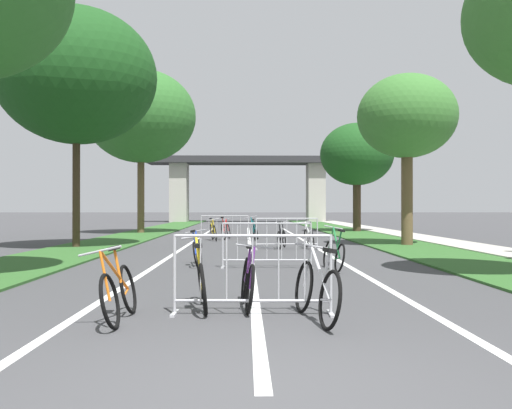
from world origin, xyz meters
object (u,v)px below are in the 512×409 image
at_px(crowd_barrier_fourth, 225,228).
at_px(bicycle_orange_6, 119,291).
at_px(bicycle_silver_2, 316,290).
at_px(bicycle_white_3, 309,238).
at_px(crowd_barrier_nearest, 253,275).
at_px(bicycle_blue_8, 197,251).
at_px(bicycle_teal_7, 255,231).
at_px(tree_left_pine_far, 141,117).
at_px(tree_right_maple_mid, 407,117).
at_px(crowd_barrier_second, 267,246).
at_px(bicycle_yellow_10, 201,281).
at_px(bicycle_yellow_0, 213,231).
at_px(crowd_barrier_third, 287,234).
at_px(bicycle_purple_5, 248,282).
at_px(tree_right_pine_near, 357,155).
at_px(bicycle_green_9, 334,254).
at_px(bicycle_black_1, 282,238).
at_px(bicycle_red_4, 226,230).
at_px(tree_left_cypress_far, 76,77).

distance_m(crowd_barrier_fourth, bicycle_orange_6, 17.25).
relative_size(bicycle_silver_2, bicycle_white_3, 1.05).
xyz_separation_m(crowd_barrier_nearest, bicycle_blue_8, (-1.27, 6.19, -0.16)).
height_order(crowd_barrier_fourth, bicycle_teal_7, bicycle_teal_7).
relative_size(tree_left_pine_far, tree_right_maple_mid, 1.41).
bearing_deg(crowd_barrier_second, bicycle_yellow_10, -101.97).
height_order(crowd_barrier_fourth, bicycle_yellow_10, crowd_barrier_fourth).
xyz_separation_m(crowd_barrier_fourth, bicycle_white_3, (3.06, -5.17, -0.15)).
xyz_separation_m(bicycle_yellow_0, bicycle_orange_6, (-0.17, -16.64, -0.02)).
height_order(crowd_barrier_third, bicycle_yellow_10, crowd_barrier_third).
bearing_deg(bicycle_purple_5, bicycle_yellow_0, -88.69).
bearing_deg(crowd_barrier_fourth, bicycle_silver_2, -84.07).
xyz_separation_m(tree_right_maple_mid, crowd_barrier_nearest, (-5.74, -12.79, -4.15)).
relative_size(tree_right_pine_near, bicycle_green_9, 3.67).
height_order(tree_right_maple_mid, bicycle_black_1, tree_right_maple_mid).
height_order(crowd_barrier_third, crowd_barrier_fourth, same).
height_order(tree_left_pine_far, tree_right_maple_mid, tree_left_pine_far).
xyz_separation_m(bicycle_red_4, bicycle_purple_5, (0.92, -16.72, -0.02)).
distance_m(tree_right_pine_near, bicycle_yellow_0, 11.92).
bearing_deg(bicycle_orange_6, crowd_barrier_nearest, -165.64).
xyz_separation_m(crowd_barrier_nearest, crowd_barrier_fourth, (-1.01, 16.82, 0.00)).
relative_size(crowd_barrier_second, bicycle_purple_5, 1.29).
bearing_deg(crowd_barrier_third, bicycle_blue_8, -116.78).
height_order(crowd_barrier_second, bicycle_black_1, crowd_barrier_second).
relative_size(bicycle_white_3, bicycle_orange_6, 1.06).
distance_m(bicycle_yellow_0, bicycle_green_9, 11.63).
distance_m(crowd_barrier_nearest, bicycle_green_9, 5.42).
xyz_separation_m(crowd_barrier_third, bicycle_teal_7, (-0.98, 5.24, -0.13)).
height_order(crowd_barrier_second, bicycle_yellow_10, crowd_barrier_second).
xyz_separation_m(tree_right_pine_near, crowd_barrier_nearest, (-6.23, -24.39, -3.89)).
height_order(bicycle_yellow_0, bicycle_purple_5, bicycle_yellow_0).
height_order(bicycle_teal_7, bicycle_blue_8, bicycle_teal_7).
height_order(tree_left_pine_far, bicycle_teal_7, tree_left_pine_far).
height_order(bicycle_blue_8, bicycle_green_9, bicycle_green_9).
height_order(crowd_barrier_fourth, bicycle_white_3, crowd_barrier_fourth).
relative_size(tree_right_maple_mid, bicycle_green_9, 3.69).
distance_m(crowd_barrier_fourth, bicycle_white_3, 6.01).
xyz_separation_m(bicycle_white_3, bicycle_red_4, (-3.03, 5.55, 0.02)).
xyz_separation_m(crowd_barrier_second, bicycle_white_3, (1.66, 6.05, -0.15)).
xyz_separation_m(tree_right_maple_mid, bicycle_red_4, (-6.73, 4.41, -4.28)).
relative_size(tree_left_pine_far, crowd_barrier_second, 4.16).
xyz_separation_m(crowd_barrier_third, bicycle_red_4, (-2.25, 5.99, -0.13)).
height_order(tree_left_cypress_far, bicycle_silver_2, tree_left_cypress_far).
xyz_separation_m(bicycle_yellow_0, bicycle_blue_8, (0.21, -10.04, -0.03)).
relative_size(crowd_barrier_fourth, bicycle_blue_8, 1.32).
distance_m(bicycle_silver_2, bicycle_orange_6, 2.43).
bearing_deg(bicycle_orange_6, tree_right_pine_near, -107.32).
bearing_deg(tree_right_pine_near, bicycle_white_3, -108.18).
bearing_deg(tree_right_maple_mid, crowd_barrier_nearest, -114.18).
distance_m(tree_left_cypress_far, bicycle_teal_7, 9.45).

